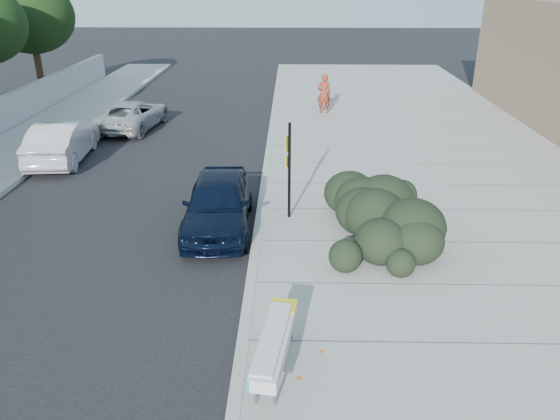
{
  "coord_description": "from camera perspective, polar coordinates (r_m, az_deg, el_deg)",
  "views": [
    {
      "loc": [
        0.84,
        -10.05,
        6.24
      ],
      "look_at": [
        0.59,
        1.94,
        1.0
      ],
      "focal_mm": 35.0,
      "sensor_mm": 36.0,
      "label": 1
    }
  ],
  "objects": [
    {
      "name": "ground",
      "position": [
        11.86,
        -3.06,
        -8.18
      ],
      "size": [
        120.0,
        120.0,
        0.0
      ],
      "primitive_type": "plane",
      "color": "black",
      "rests_on": "ground"
    },
    {
      "name": "sidewalk_near",
      "position": [
        16.95,
        17.44,
        1.14
      ],
      "size": [
        11.2,
        50.0,
        0.15
      ],
      "primitive_type": "cube",
      "color": "gray",
      "rests_on": "ground"
    },
    {
      "name": "curb_near",
      "position": [
        16.28,
        -1.84,
        1.38
      ],
      "size": [
        0.22,
        50.0,
        0.17
      ],
      "primitive_type": "cube",
      "color": "#9E9E99",
      "rests_on": "ground"
    },
    {
      "name": "tree_far_f",
      "position": [
        32.03,
        -24.67,
        17.94
      ],
      "size": [
        4.4,
        4.4,
        6.07
      ],
      "color": "#332114",
      "rests_on": "ground"
    },
    {
      "name": "bench",
      "position": [
        9.19,
        -0.56,
        -13.61
      ],
      "size": [
        0.79,
        2.26,
        0.67
      ],
      "rotation": [
        0.0,
        0.0,
        -0.15
      ],
      "color": "gray",
      "rests_on": "sidewalk_near"
    },
    {
      "name": "bike_rack",
      "position": [
        14.58,
        11.58,
        1.07
      ],
      "size": [
        0.18,
        0.7,
        1.03
      ],
      "rotation": [
        0.0,
        0.0,
        -0.18
      ],
      "color": "black",
      "rests_on": "sidewalk_near"
    },
    {
      "name": "sign_post",
      "position": [
        14.25,
        0.93,
        4.73
      ],
      "size": [
        0.14,
        0.29,
        2.61
      ],
      "rotation": [
        0.0,
        0.0,
        -0.33
      ],
      "color": "black",
      "rests_on": "sidewalk_near"
    },
    {
      "name": "hedge",
      "position": [
        13.79,
        10.3,
        0.7
      ],
      "size": [
        2.92,
        4.65,
        1.62
      ],
      "primitive_type": "ellipsoid",
      "rotation": [
        0.0,
        0.0,
        0.19
      ],
      "color": "black",
      "rests_on": "sidewalk_near"
    },
    {
      "name": "sedan_navy",
      "position": [
        14.33,
        -6.49,
        0.77
      ],
      "size": [
        1.82,
        4.25,
        1.43
      ],
      "primitive_type": "imported",
      "rotation": [
        0.0,
        0.0,
        0.03
      ],
      "color": "black",
      "rests_on": "ground"
    },
    {
      "name": "wagon_silver",
      "position": [
        21.04,
        -21.76,
        6.72
      ],
      "size": [
        1.9,
        4.5,
        1.44
      ],
      "primitive_type": "imported",
      "rotation": [
        0.0,
        0.0,
        3.23
      ],
      "color": "silver",
      "rests_on": "ground"
    },
    {
      "name": "suv_silver",
      "position": [
        24.63,
        -15.16,
        9.59
      ],
      "size": [
        2.57,
        4.61,
        1.22
      ],
      "primitive_type": "imported",
      "rotation": [
        0.0,
        0.0,
        3.01
      ],
      "color": "#ABAEB1",
      "rests_on": "ground"
    },
    {
      "name": "pedestrian",
      "position": [
        25.99,
        4.61,
        12.02
      ],
      "size": [
        0.7,
        0.5,
        1.81
      ],
      "primitive_type": "imported",
      "rotation": [
        0.0,
        0.0,
        3.25
      ],
      "color": "maroon",
      "rests_on": "sidewalk_near"
    }
  ]
}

